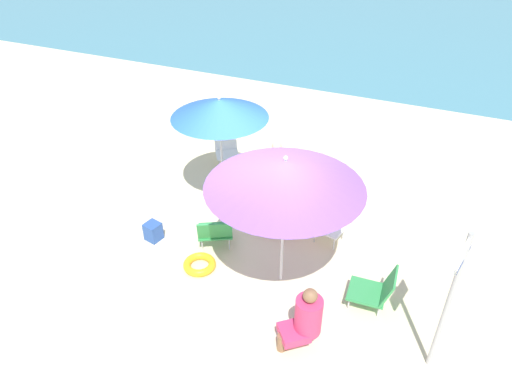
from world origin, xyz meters
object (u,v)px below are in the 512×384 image
at_px(beach_chair_b, 282,211).
at_px(swim_ring, 200,264).
at_px(beach_chair_d, 227,149).
at_px(warning_sign, 454,285).
at_px(umbrella_purple, 285,174).
at_px(person_a, 305,318).
at_px(beach_bag, 153,231).
at_px(person_c, 279,163).
at_px(beach_chair_c, 215,231).
at_px(umbrella_blue, 219,109).
at_px(person_b, 288,178).
at_px(beach_chair_a, 376,290).
at_px(beach_chair_e, 333,221).

xyz_separation_m(beach_chair_b, swim_ring, (-0.81, -1.43, -0.30)).
distance_m(beach_chair_d, warning_sign, 5.77).
distance_m(umbrella_purple, person_a, 1.84).
bearing_deg(umbrella_purple, swim_ring, -168.28).
relative_size(beach_chair_d, beach_bag, 2.24).
height_order(beach_chair_d, person_c, person_c).
bearing_deg(person_a, umbrella_purple, -95.00).
xyz_separation_m(beach_chair_d, person_c, (1.30, -0.35, 0.15)).
distance_m(umbrella_purple, beach_bag, 2.87).
xyz_separation_m(beach_chair_c, person_c, (0.26, 2.19, 0.13)).
height_order(beach_chair_c, person_a, person_a).
relative_size(beach_chair_b, person_a, 0.69).
height_order(umbrella_blue, person_a, umbrella_blue).
bearing_deg(person_b, beach_chair_a, 53.73).
height_order(umbrella_purple, warning_sign, umbrella_purple).
xyz_separation_m(umbrella_blue, beach_chair_b, (1.29, -0.36, -1.50)).
relative_size(beach_chair_d, person_b, 0.74).
distance_m(beach_chair_b, beach_bag, 2.18).
bearing_deg(beach_chair_d, person_a, 5.45).
height_order(person_a, person_c, person_a).
relative_size(beach_chair_c, beach_chair_e, 1.13).
xyz_separation_m(beach_chair_b, warning_sign, (2.67, -1.82, 1.02)).
distance_m(umbrella_blue, beach_chair_e, 2.65).
distance_m(beach_chair_b, swim_ring, 1.68).
height_order(beach_chair_c, beach_bag, beach_chair_c).
xyz_separation_m(umbrella_blue, warning_sign, (3.96, -2.18, -0.48)).
bearing_deg(swim_ring, person_a, -20.70).
height_order(person_b, swim_ring, person_b).
relative_size(beach_chair_e, person_b, 0.69).
relative_size(beach_chair_c, warning_sign, 0.35).
relative_size(beach_chair_e, swim_ring, 1.29).
height_order(beach_chair_a, person_a, person_a).
bearing_deg(person_c, person_a, -75.76).
height_order(beach_chair_a, person_c, person_c).
bearing_deg(beach_chair_a, swim_ring, 3.29).
bearing_deg(beach_chair_a, umbrella_purple, -1.52).
relative_size(person_b, person_c, 1.02).
distance_m(beach_chair_c, person_a, 2.30).
relative_size(umbrella_purple, beach_chair_a, 3.38).
bearing_deg(beach_chair_d, beach_chair_e, 27.80).
relative_size(warning_sign, swim_ring, 4.14).
xyz_separation_m(person_a, swim_ring, (-1.94, 0.73, -0.43)).
distance_m(beach_chair_e, swim_ring, 2.29).
relative_size(beach_chair_b, swim_ring, 1.32).
bearing_deg(beach_chair_e, beach_chair_a, 50.77).
distance_m(umbrella_blue, swim_ring, 2.58).
relative_size(person_c, beach_bag, 2.95).
relative_size(beach_chair_a, person_b, 0.67).
xyz_separation_m(person_a, warning_sign, (1.55, 0.35, 0.88)).
bearing_deg(beach_chair_d, beach_chair_b, 16.02).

